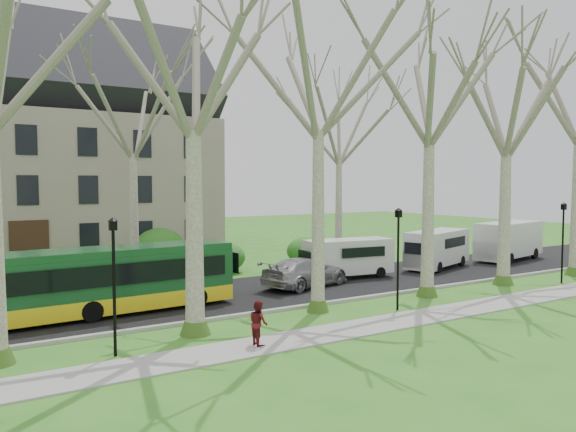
{
  "coord_description": "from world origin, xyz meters",
  "views": [
    {
      "loc": [
        -10.63,
        -18.66,
        5.52
      ],
      "look_at": [
        2.96,
        3.0,
        3.95
      ],
      "focal_mm": 35.0,
      "sensor_mm": 36.0,
      "label": 1
    }
  ],
  "objects_px": {
    "van_a": "(348,259)",
    "sedan": "(305,272)",
    "bus_follow": "(98,281)",
    "van_b": "(437,249)",
    "pedestrian_b": "(258,323)",
    "van_c": "(509,241)"
  },
  "relations": [
    {
      "from": "van_a",
      "to": "sedan",
      "type": "bearing_deg",
      "value": -157.06
    },
    {
      "from": "bus_follow",
      "to": "van_a",
      "type": "distance_m",
      "value": 14.31
    },
    {
      "from": "van_b",
      "to": "pedestrian_b",
      "type": "relative_size",
      "value": 3.65
    },
    {
      "from": "sedan",
      "to": "van_a",
      "type": "bearing_deg",
      "value": -89.93
    },
    {
      "from": "bus_follow",
      "to": "pedestrian_b",
      "type": "relative_size",
      "value": 7.58
    },
    {
      "from": "van_a",
      "to": "van_c",
      "type": "bearing_deg",
      "value": 6.83
    },
    {
      "from": "bus_follow",
      "to": "van_a",
      "type": "xyz_separation_m",
      "value": [
        14.22,
        1.62,
        -0.32
      ]
    },
    {
      "from": "bus_follow",
      "to": "pedestrian_b",
      "type": "bearing_deg",
      "value": -67.12
    },
    {
      "from": "sedan",
      "to": "van_c",
      "type": "xyz_separation_m",
      "value": [
        17.55,
        0.74,
        0.56
      ]
    },
    {
      "from": "pedestrian_b",
      "to": "van_c",
      "type": "bearing_deg",
      "value": -68.11
    },
    {
      "from": "bus_follow",
      "to": "van_b",
      "type": "xyz_separation_m",
      "value": [
        21.18,
        1.44,
        -0.23
      ]
    },
    {
      "from": "sedan",
      "to": "bus_follow",
      "type": "bearing_deg",
      "value": 78.4
    },
    {
      "from": "bus_follow",
      "to": "van_a",
      "type": "height_order",
      "value": "bus_follow"
    },
    {
      "from": "sedan",
      "to": "van_b",
      "type": "height_order",
      "value": "van_b"
    },
    {
      "from": "van_a",
      "to": "pedestrian_b",
      "type": "relative_size",
      "value": 3.37
    },
    {
      "from": "pedestrian_b",
      "to": "sedan",
      "type": "bearing_deg",
      "value": -39.6
    },
    {
      "from": "van_b",
      "to": "pedestrian_b",
      "type": "bearing_deg",
      "value": -172.37
    },
    {
      "from": "bus_follow",
      "to": "sedan",
      "type": "relative_size",
      "value": 2.15
    },
    {
      "from": "van_b",
      "to": "van_c",
      "type": "distance_m",
      "value": 7.0
    },
    {
      "from": "van_c",
      "to": "sedan",
      "type": "bearing_deg",
      "value": 170.99
    },
    {
      "from": "van_b",
      "to": "bus_follow",
      "type": "bearing_deg",
      "value": 165.6
    },
    {
      "from": "bus_follow",
      "to": "pedestrian_b",
      "type": "xyz_separation_m",
      "value": [
        3.51,
        -7.15,
        -0.67
      ]
    }
  ]
}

